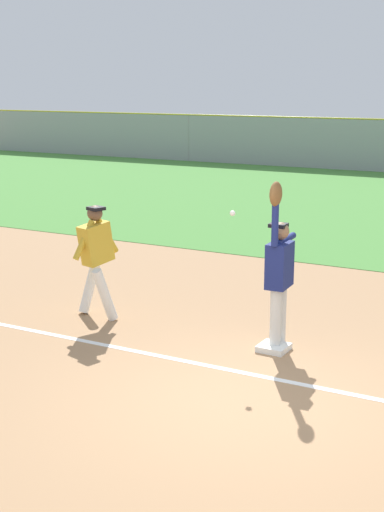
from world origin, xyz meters
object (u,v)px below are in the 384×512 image
fielder (279,268)px  runner (96,253)px  baseball (233,213)px  first_base (274,348)px

fielder → runner: (-2.90, -0.03, -0.12)m
fielder → baseball: (-0.58, -0.22, 0.71)m
fielder → runner: bearing=-1.6°
first_base → runner: (-2.90, 0.07, 0.96)m
first_base → fielder: bearing=88.6°
first_base → fielder: fielder is taller
fielder → baseball: size_ratio=30.81×
fielder → runner: 2.91m
first_base → fielder: 1.09m
runner → baseball: (2.32, -0.19, 0.83)m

